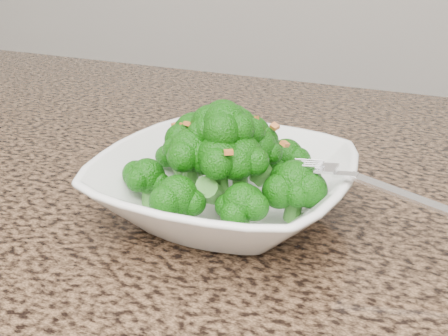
% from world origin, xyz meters
% --- Properties ---
extents(granite_counter, '(1.64, 1.04, 0.03)m').
position_xyz_m(granite_counter, '(0.00, 0.30, 0.89)').
color(granite_counter, brown).
rests_on(granite_counter, cabinet).
extents(bowl, '(0.24, 0.24, 0.06)m').
position_xyz_m(bowl, '(0.16, 0.29, 0.93)').
color(bowl, white).
rests_on(bowl, granite_counter).
extents(broccoli_pile, '(0.21, 0.21, 0.08)m').
position_xyz_m(broccoli_pile, '(0.16, 0.29, 1.00)').
color(broccoli_pile, '#14630B').
rests_on(broccoli_pile, bowl).
extents(garlic_topping, '(0.13, 0.13, 0.01)m').
position_xyz_m(garlic_topping, '(0.16, 0.29, 1.04)').
color(garlic_topping, orange).
rests_on(garlic_topping, broccoli_pile).
extents(fork, '(0.17, 0.03, 0.01)m').
position_xyz_m(fork, '(0.27, 0.28, 0.97)').
color(fork, silver).
rests_on(fork, bowl).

